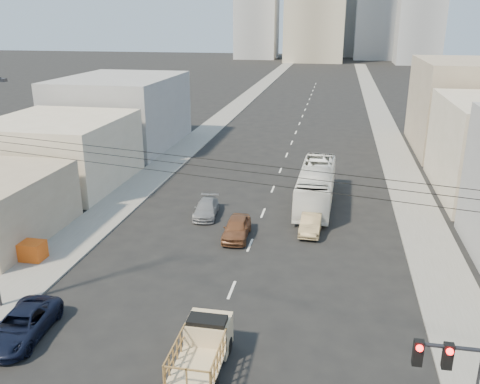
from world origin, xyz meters
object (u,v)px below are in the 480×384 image
(navy_pickup, at_px, (22,325))
(sedan_brown, at_px, (237,228))
(crate_stack, at_px, (30,250))
(flatbed_pickup, at_px, (202,346))
(city_bus, at_px, (316,185))
(sedan_tan, at_px, (311,223))
(sedan_grey, at_px, (206,208))

(navy_pickup, relative_size, sedan_brown, 1.15)
(sedan_brown, xyz_separation_m, crate_stack, (-11.89, -5.87, -0.02))
(flatbed_pickup, distance_m, crate_stack, 15.32)
(city_bus, bearing_deg, flatbed_pickup, -98.51)
(sedan_tan, bearing_deg, flatbed_pickup, -101.36)
(city_bus, height_order, sedan_tan, city_bus)
(flatbed_pickup, distance_m, sedan_grey, 17.85)
(city_bus, height_order, sedan_grey, city_bus)
(flatbed_pickup, relative_size, sedan_tan, 1.10)
(navy_pickup, distance_m, crate_stack, 8.48)
(sedan_brown, relative_size, sedan_grey, 1.02)
(sedan_grey, bearing_deg, sedan_brown, -54.97)
(flatbed_pickup, distance_m, city_bus, 21.95)
(navy_pickup, bearing_deg, crate_stack, 115.65)
(sedan_brown, bearing_deg, sedan_tan, 19.57)
(flatbed_pickup, xyz_separation_m, navy_pickup, (-8.91, 0.54, -0.43))
(flatbed_pickup, xyz_separation_m, sedan_grey, (-4.29, 17.32, -0.51))
(sedan_grey, distance_m, crate_stack, 12.91)
(city_bus, bearing_deg, sedan_grey, -150.50)
(navy_pickup, height_order, city_bus, city_bus)
(flatbed_pickup, height_order, navy_pickup, flatbed_pickup)
(flatbed_pickup, relative_size, city_bus, 0.40)
(city_bus, xyz_separation_m, sedan_grey, (-8.03, -4.31, -0.96))
(sedan_grey, bearing_deg, crate_stack, -138.89)
(flatbed_pickup, height_order, sedan_tan, flatbed_pickup)
(city_bus, bearing_deg, sedan_brown, -121.04)
(sedan_tan, relative_size, crate_stack, 2.22)
(sedan_brown, height_order, crate_stack, sedan_brown)
(sedan_tan, bearing_deg, sedan_grey, 170.74)
(sedan_tan, relative_size, sedan_grey, 0.98)
(sedan_tan, bearing_deg, crate_stack, -153.12)
(navy_pickup, height_order, sedan_brown, sedan_brown)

